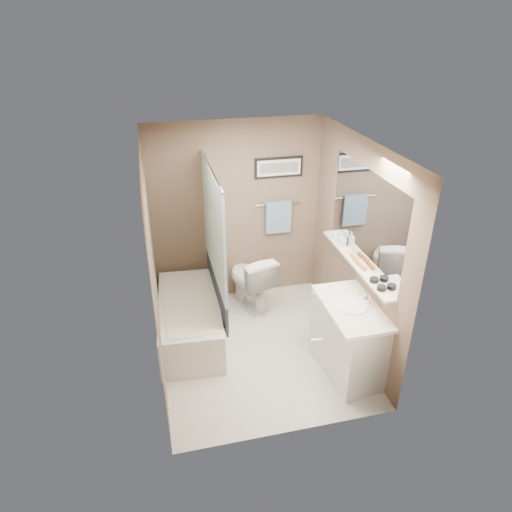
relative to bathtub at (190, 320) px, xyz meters
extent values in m
plane|color=beige|center=(0.75, -0.40, -0.25)|extent=(2.50, 2.50, 0.00)
cube|color=silver|center=(0.75, -0.40, 2.13)|extent=(2.20, 2.50, 0.04)
cube|color=brown|center=(0.75, 0.83, 0.95)|extent=(2.20, 0.04, 2.40)
cube|color=brown|center=(0.75, -1.63, 0.95)|extent=(2.20, 0.04, 2.40)
cube|color=brown|center=(-0.33, -0.40, 0.95)|extent=(0.04, 2.50, 2.40)
cube|color=brown|center=(1.83, -0.40, 0.95)|extent=(0.04, 2.50, 2.40)
cube|color=#BCAF8E|center=(-0.34, 0.10, 0.75)|extent=(0.02, 1.55, 2.00)
cylinder|color=silver|center=(0.35, 0.10, 1.80)|extent=(0.02, 1.55, 0.02)
cube|color=white|center=(0.35, 0.10, 1.15)|extent=(0.03, 1.45, 1.28)
cube|color=#242D44|center=(0.35, 0.10, 0.33)|extent=(0.03, 1.45, 0.36)
cube|color=silver|center=(1.84, -0.55, 1.37)|extent=(0.02, 1.60, 1.00)
cube|color=silver|center=(1.79, -0.55, 0.85)|extent=(0.12, 1.60, 0.03)
cylinder|color=silver|center=(1.30, 0.81, 1.05)|extent=(0.60, 0.02, 0.02)
cube|color=#95BBD9|center=(1.30, 0.79, 0.87)|extent=(0.34, 0.05, 0.44)
cube|color=black|center=(1.30, 0.83, 1.53)|extent=(0.62, 0.02, 0.26)
cube|color=white|center=(1.30, 0.81, 1.53)|extent=(0.56, 0.00, 0.20)
cube|color=#595959|center=(1.30, 0.81, 1.53)|extent=(0.50, 0.00, 0.13)
cube|color=silver|center=(1.30, -1.65, 0.75)|extent=(0.80, 0.02, 2.00)
cylinder|color=silver|center=(0.97, -1.59, 0.75)|extent=(0.10, 0.02, 0.02)
cube|color=white|center=(0.00, 0.00, 0.00)|extent=(0.79, 1.54, 0.50)
cube|color=white|center=(0.00, 0.00, 0.25)|extent=(0.56, 1.36, 0.02)
imported|color=white|center=(0.85, 0.50, 0.14)|extent=(0.64, 0.86, 0.79)
cube|color=silver|center=(1.60, -0.97, 0.15)|extent=(0.59, 0.95, 0.80)
cube|color=white|center=(1.59, -0.97, 0.57)|extent=(0.54, 0.96, 0.04)
cylinder|color=white|center=(1.58, -0.97, 0.60)|extent=(0.34, 0.34, 0.01)
cylinder|color=silver|center=(1.78, -0.97, 0.64)|extent=(0.02, 0.02, 0.10)
sphere|color=silver|center=(1.78, -0.87, 0.62)|extent=(0.05, 0.05, 0.05)
cylinder|color=black|center=(1.79, -1.15, 0.89)|extent=(0.09, 0.09, 0.04)
cylinder|color=black|center=(1.79, -0.99, 0.89)|extent=(0.09, 0.09, 0.04)
cylinder|color=#CE5E1D|center=(1.79, -0.68, 0.89)|extent=(0.05, 0.22, 0.04)
cylinder|color=#CE551D|center=(1.79, -0.53, 0.89)|extent=(0.06, 0.22, 0.04)
cube|color=pink|center=(1.79, -0.35, 0.87)|extent=(0.03, 0.16, 0.01)
cylinder|color=white|center=(1.79, -0.01, 0.92)|extent=(0.08, 0.08, 0.10)
imported|color=#999999|center=(1.79, -0.16, 0.94)|extent=(0.08, 0.08, 0.16)
camera|label=1|loc=(-0.26, -4.51, 3.23)|focal=32.00mm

